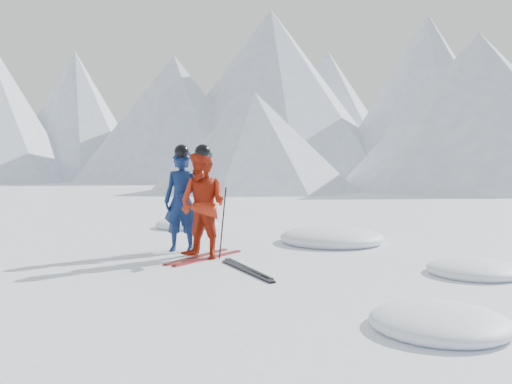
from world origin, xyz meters
The scene contains 12 objects.
ground centered at (0.00, 0.00, 0.00)m, with size 160.00×160.00×0.00m, color white.
skier_blue centered at (-3.10, 0.24, 0.90)m, with size 0.66×0.43×1.80m, color #0C1D48.
skier_red centered at (-2.35, -0.07, 0.89)m, with size 0.87×0.68×1.79m, color #A8240D.
pole_blue_left centered at (-3.40, 0.39, 0.60)m, with size 0.02×0.02×1.20m, color black.
pole_blue_right centered at (-2.85, 0.49, 0.60)m, with size 0.02×0.02×1.20m, color black.
pole_red_left centered at (-2.65, 0.18, 0.60)m, with size 0.02×0.02×1.19m, color black.
pole_red_right centered at (-2.05, 0.08, 0.60)m, with size 0.02×0.02×1.19m, color black.
ski_worn_left centered at (-2.47, -0.07, 0.01)m, with size 0.09×1.70×0.03m, color black.
ski_worn_right centered at (-2.23, -0.07, 0.01)m, with size 0.09×1.70×0.03m, color black.
ski_loose_a centered at (-1.19, -0.42, 0.01)m, with size 0.09×1.70×0.03m, color black.
ski_loose_b centered at (-1.09, -0.57, 0.01)m, with size 0.09×1.70×0.03m, color black.
snow_lumps centered at (-1.37, 1.91, 0.00)m, with size 8.88×6.10×0.45m.
Camera 1 is at (3.51, -6.89, 1.60)m, focal length 38.00 mm.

